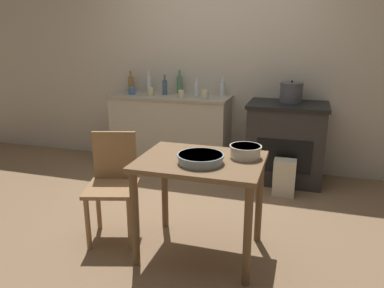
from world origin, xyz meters
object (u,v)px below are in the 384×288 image
at_px(stove, 286,142).
at_px(cup_far_right, 150,92).
at_px(work_table, 201,176).
at_px(bottle_center, 131,84).
at_px(mixing_bowl_large, 201,158).
at_px(mixing_bowl_small, 245,151).
at_px(bottle_mid_left, 197,89).
at_px(stock_pot, 291,92).
at_px(bottle_far_left, 165,87).
at_px(bottle_center_right, 149,84).
at_px(cup_mid_right, 205,94).
at_px(bottle_left, 180,85).
at_px(chair, 113,182).
at_px(flour_sack, 284,178).
at_px(cup_end_right, 181,94).
at_px(bottle_center_left, 222,88).
at_px(cup_right, 132,91).

distance_m(stove, cup_far_right, 1.71).
bearing_deg(work_table, bottle_center, 127.55).
distance_m(mixing_bowl_large, mixing_bowl_small, 0.36).
bearing_deg(bottle_mid_left, stock_pot, 0.36).
xyz_separation_m(work_table, bottle_far_left, (-0.97, 1.80, 0.38)).
bearing_deg(bottle_center_right, bottle_far_left, -21.77).
height_order(bottle_mid_left, cup_mid_right, bottle_mid_left).
distance_m(mixing_bowl_large, bottle_left, 2.21).
distance_m(stock_pot, bottle_center, 2.03).
bearing_deg(bottle_center, bottle_mid_left, -7.96).
xyz_separation_m(mixing_bowl_large, bottle_left, (-0.85, 2.03, 0.23)).
height_order(mixing_bowl_large, cup_far_right, cup_far_right).
bearing_deg(bottle_center_right, stove, -5.31).
bearing_deg(bottle_far_left, chair, -83.18).
bearing_deg(flour_sack, mixing_bowl_small, -101.97).
bearing_deg(chair, bottle_center, 94.76).
distance_m(mixing_bowl_small, cup_end_right, 1.80).
xyz_separation_m(work_table, cup_mid_right, (-0.42, 1.65, 0.34)).
relative_size(chair, cup_far_right, 8.50).
distance_m(bottle_center_left, cup_far_right, 0.87).
xyz_separation_m(stove, cup_end_right, (-1.21, -0.12, 0.51)).
bearing_deg(bottle_center_left, bottle_mid_left, -156.59).
relative_size(bottle_mid_left, cup_far_right, 2.12).
bearing_deg(cup_far_right, cup_mid_right, -1.70).
bearing_deg(flour_sack, bottle_left, 154.47).
bearing_deg(bottle_far_left, bottle_center_left, 11.26).
xyz_separation_m(mixing_bowl_large, bottle_center_left, (-0.30, 2.02, 0.21)).
bearing_deg(chair, bottle_far_left, 80.41).
distance_m(flour_sack, mixing_bowl_small, 1.34).
bearing_deg(mixing_bowl_small, stock_pot, 82.17).
relative_size(stock_pot, bottle_center_right, 0.93).
height_order(work_table, cup_right, cup_right).
bearing_deg(cup_end_right, bottle_center_left, 37.43).
bearing_deg(stove, chair, -126.99).
bearing_deg(stove, work_table, -106.64).
bearing_deg(stove, mixing_bowl_large, -105.26).
xyz_separation_m(mixing_bowl_large, bottle_center, (-1.51, 2.03, 0.22)).
bearing_deg(bottle_left, bottle_far_left, -134.55).
relative_size(bottle_left, bottle_center_left, 1.25).
relative_size(bottle_mid_left, bottle_center_left, 0.93).
bearing_deg(bottle_mid_left, work_table, -72.69).
bearing_deg(bottle_center_right, bottle_center, 171.56).
bearing_deg(cup_mid_right, cup_far_right, 178.30).
bearing_deg(bottle_center_left, mixing_bowl_large, -81.59).
bearing_deg(mixing_bowl_small, bottle_center_right, 130.81).
bearing_deg(cup_mid_right, stove, 5.59).
distance_m(bottle_mid_left, cup_mid_right, 0.22).
bearing_deg(cup_right, bottle_center_right, 52.76).
xyz_separation_m(mixing_bowl_small, cup_far_right, (-1.41, 1.54, 0.16)).
relative_size(bottle_mid_left, bottle_center_right, 0.78).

